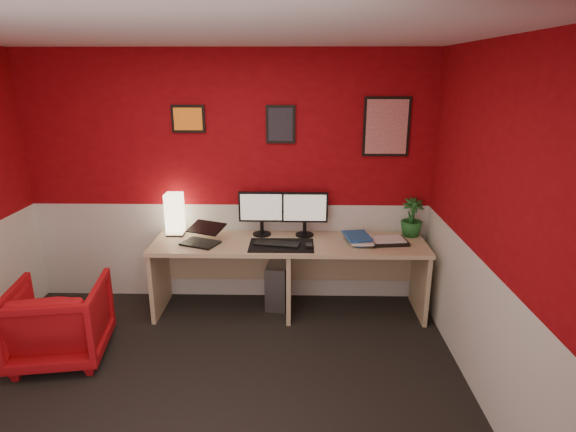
% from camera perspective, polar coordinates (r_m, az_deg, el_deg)
% --- Properties ---
extents(ground, '(4.00, 3.50, 0.01)m').
position_cam_1_polar(ground, '(3.68, -10.55, -21.60)').
color(ground, black).
rests_on(ground, ground).
extents(ceiling, '(4.00, 3.50, 0.01)m').
position_cam_1_polar(ceiling, '(2.89, -13.40, 20.99)').
color(ceiling, white).
rests_on(ceiling, ground).
extents(wall_back, '(4.00, 0.01, 2.50)m').
position_cam_1_polar(wall_back, '(4.72, -7.18, 4.32)').
color(wall_back, maroon).
rests_on(wall_back, ground).
extents(wall_right, '(0.01, 3.50, 2.50)m').
position_cam_1_polar(wall_right, '(3.26, 24.95, -3.02)').
color(wall_right, maroon).
rests_on(wall_right, ground).
extents(wainscot_back, '(4.00, 0.01, 1.00)m').
position_cam_1_polar(wainscot_back, '(4.93, -6.87, -4.23)').
color(wainscot_back, silver).
rests_on(wainscot_back, ground).
extents(wainscot_right, '(0.01, 3.50, 1.00)m').
position_cam_1_polar(wainscot_right, '(3.57, 23.33, -14.42)').
color(wainscot_right, silver).
rests_on(wainscot_right, ground).
extents(desk, '(2.60, 0.65, 0.73)m').
position_cam_1_polar(desk, '(4.62, 0.13, -7.41)').
color(desk, tan).
rests_on(desk, ground).
extents(shoji_lamp, '(0.16, 0.16, 0.40)m').
position_cam_1_polar(shoji_lamp, '(4.76, -13.54, 0.09)').
color(shoji_lamp, '#FFE5B2').
rests_on(shoji_lamp, desk).
extents(laptop, '(0.39, 0.34, 0.22)m').
position_cam_1_polar(laptop, '(4.47, -10.63, -2.03)').
color(laptop, black).
rests_on(laptop, desk).
extents(monitor_left, '(0.45, 0.06, 0.58)m').
position_cam_1_polar(monitor_left, '(4.60, -3.23, 1.13)').
color(monitor_left, black).
rests_on(monitor_left, desk).
extents(monitor_right, '(0.45, 0.06, 0.58)m').
position_cam_1_polar(monitor_right, '(4.57, 2.06, 1.06)').
color(monitor_right, black).
rests_on(monitor_right, desk).
extents(desk_mat, '(0.60, 0.38, 0.01)m').
position_cam_1_polar(desk_mat, '(4.39, -0.81, -3.57)').
color(desk_mat, black).
rests_on(desk_mat, desk).
extents(keyboard, '(0.44, 0.21, 0.02)m').
position_cam_1_polar(keyboard, '(4.40, -1.34, -3.38)').
color(keyboard, black).
rests_on(keyboard, desk_mat).
extents(mouse, '(0.07, 0.10, 0.03)m').
position_cam_1_polar(mouse, '(4.33, 2.56, -3.62)').
color(mouse, black).
rests_on(mouse, desk_mat).
extents(book_bottom, '(0.29, 0.35, 0.03)m').
position_cam_1_polar(book_bottom, '(4.50, 7.50, -3.03)').
color(book_bottom, '#22569E').
rests_on(book_bottom, desk).
extents(book_middle, '(0.25, 0.31, 0.02)m').
position_cam_1_polar(book_middle, '(4.47, 7.65, -2.85)').
color(book_middle, silver).
rests_on(book_middle, book_bottom).
extents(book_top, '(0.27, 0.34, 0.03)m').
position_cam_1_polar(book_top, '(4.46, 6.95, -2.53)').
color(book_top, '#22569E').
rests_on(book_top, book_middle).
extents(zen_tray, '(0.38, 0.29, 0.03)m').
position_cam_1_polar(zen_tray, '(4.56, 11.99, -3.01)').
color(zen_tray, black).
rests_on(zen_tray, desk).
extents(potted_plant, '(0.21, 0.21, 0.38)m').
position_cam_1_polar(potted_plant, '(4.75, 14.77, -0.18)').
color(potted_plant, '#19591E').
rests_on(potted_plant, desk).
extents(pc_tower, '(0.25, 0.47, 0.45)m').
position_cam_1_polar(pc_tower, '(4.84, -1.18, -8.04)').
color(pc_tower, '#99999E').
rests_on(pc_tower, ground).
extents(armchair, '(0.81, 0.83, 0.66)m').
position_cam_1_polar(armchair, '(4.36, -25.90, -11.35)').
color(armchair, '#BE090F').
rests_on(armchair, ground).
extents(art_left, '(0.32, 0.02, 0.26)m').
position_cam_1_polar(art_left, '(4.68, -11.98, 11.43)').
color(art_left, orange).
rests_on(art_left, wall_back).
extents(art_center, '(0.28, 0.02, 0.36)m').
position_cam_1_polar(art_center, '(4.56, -0.90, 11.03)').
color(art_center, black).
rests_on(art_center, wall_back).
extents(art_right, '(0.44, 0.02, 0.56)m').
position_cam_1_polar(art_right, '(4.64, 11.83, 10.53)').
color(art_right, red).
rests_on(art_right, wall_back).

